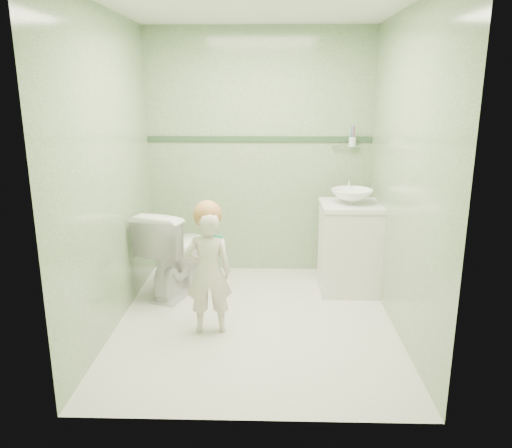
{
  "coord_description": "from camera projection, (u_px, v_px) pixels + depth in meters",
  "views": [
    {
      "loc": [
        0.11,
        -3.71,
        1.82
      ],
      "look_at": [
        0.0,
        0.15,
        0.78
      ],
      "focal_mm": 35.21,
      "sensor_mm": 36.0,
      "label": 1
    }
  ],
  "objects": [
    {
      "name": "toddler",
      "position": [
        209.0,
        273.0,
        3.78
      ],
      "size": [
        0.37,
        0.27,
        0.96
      ],
      "primitive_type": "imported",
      "rotation": [
        0.0,
        0.0,
        3.25
      ],
      "color": "beige",
      "rests_on": "ground"
    },
    {
      "name": "hair_cap",
      "position": [
        207.0,
        215.0,
        3.69
      ],
      "size": [
        0.21,
        0.21,
        0.21
      ],
      "primitive_type": "sphere",
      "color": "#B17543",
      "rests_on": "toddler"
    },
    {
      "name": "trim_stripe",
      "position": [
        259.0,
        139.0,
        4.9
      ],
      "size": [
        2.2,
        0.02,
        0.05
      ],
      "primitive_type": "cube",
      "color": "#314E31",
      "rests_on": "room_shell"
    },
    {
      "name": "counter",
      "position": [
        351.0,
        206.0,
        4.5
      ],
      "size": [
        0.54,
        0.52,
        0.04
      ],
      "primitive_type": "cube",
      "color": "white",
      "rests_on": "vanity"
    },
    {
      "name": "toilet",
      "position": [
        176.0,
        251.0,
        4.55
      ],
      "size": [
        0.67,
        0.88,
        0.8
      ],
      "primitive_type": "imported",
      "rotation": [
        0.0,
        0.0,
        2.82
      ],
      "color": "white",
      "rests_on": "ground"
    },
    {
      "name": "room_shell",
      "position": [
        255.0,
        175.0,
        3.74
      ],
      "size": [
        2.5,
        2.54,
        2.4
      ],
      "color": "gray",
      "rests_on": "ground"
    },
    {
      "name": "faucet",
      "position": [
        349.0,
        184.0,
        4.63
      ],
      "size": [
        0.03,
        0.13,
        0.18
      ],
      "color": "silver",
      "rests_on": "counter"
    },
    {
      "name": "teal_toothbrush",
      "position": [
        218.0,
        236.0,
        3.59
      ],
      "size": [
        0.11,
        0.14,
        0.08
      ],
      "color": "#0F896C",
      "rests_on": "toddler"
    },
    {
      "name": "basin",
      "position": [
        352.0,
        196.0,
        4.47
      ],
      "size": [
        0.37,
        0.37,
        0.13
      ],
      "primitive_type": "imported",
      "color": "white",
      "rests_on": "counter"
    },
    {
      "name": "ground",
      "position": [
        255.0,
        322.0,
        4.05
      ],
      "size": [
        2.5,
        2.5,
        0.0
      ],
      "primitive_type": "plane",
      "color": "white",
      "rests_on": "ground"
    },
    {
      "name": "vanity",
      "position": [
        349.0,
        249.0,
        4.6
      ],
      "size": [
        0.52,
        0.5,
        0.8
      ],
      "primitive_type": "cube",
      "color": "silver",
      "rests_on": "ground"
    },
    {
      "name": "cup_holder",
      "position": [
        352.0,
        142.0,
        4.83
      ],
      "size": [
        0.26,
        0.07,
        0.21
      ],
      "color": "silver",
      "rests_on": "room_shell"
    }
  ]
}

